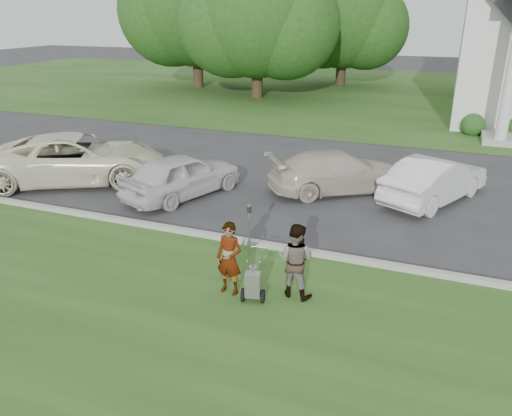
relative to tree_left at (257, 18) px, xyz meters
The scene contains 15 objects.
ground 23.95m from the tree_left, 69.98° to the right, with size 120.00×120.00×0.00m, color #333335.
grass_strip 26.73m from the tree_left, 72.22° to the right, with size 80.00×7.00×0.01m, color #274E1B.
church_lawn 10.74m from the tree_left, 32.03° to the left, with size 80.00×30.00×0.01m, color #274E1B.
curb 23.43m from the tree_left, 69.51° to the right, with size 80.00×0.18×0.15m, color #9E9E93.
tree_left is the anchor object (origin of this frame).
tree_far 6.73m from the tree_left, 153.44° to the left, with size 11.64×9.20×10.73m.
tree_back 8.95m from the tree_left, 63.43° to the left, with size 9.61×7.60×8.89m.
striping_cart 25.98m from the tree_left, 69.12° to the right, with size 0.59×1.00×0.88m.
person_left 25.58m from the tree_left, 70.24° to the right, with size 0.58×0.38×1.59m, color #999999.
person_right 25.68m from the tree_left, 67.16° to the right, with size 0.78×0.61×1.61m, color #999999.
parking_meter_near 23.86m from the tree_left, 69.39° to the right, with size 0.09×0.08×1.31m.
car_a 19.38m from the tree_left, 88.13° to the right, with size 2.75×5.97×1.66m, color #EFEACB.
car_b 19.92m from the tree_left, 75.95° to the right, with size 1.66×4.12×1.40m, color silver.
car_c 19.48m from the tree_left, 60.90° to the right, with size 1.87×4.60×1.33m, color beige.
car_d 20.93m from the tree_left, 53.30° to the right, with size 1.47×4.22×1.39m, color silver.
Camera 1 is at (4.34, -10.10, 5.59)m, focal length 35.00 mm.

